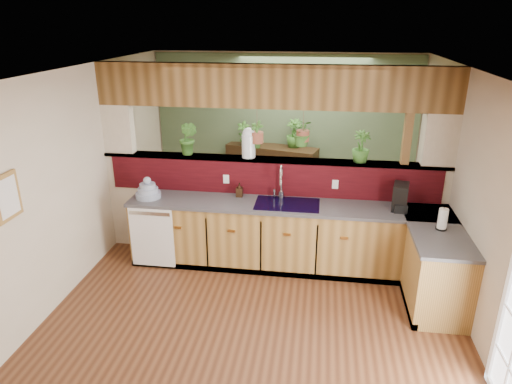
# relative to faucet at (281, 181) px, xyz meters

# --- Properties ---
(ground) EXTENTS (4.60, 7.00, 0.01)m
(ground) POSITION_rel_faucet_xyz_m (-0.15, -1.13, -1.15)
(ground) COLOR #532E19
(ground) RESTS_ON ground
(ceiling) EXTENTS (4.60, 7.00, 0.01)m
(ceiling) POSITION_rel_faucet_xyz_m (-0.15, -1.13, 1.45)
(ceiling) COLOR brown
(ceiling) RESTS_ON ground
(wall_back) EXTENTS (4.60, 0.02, 2.60)m
(wall_back) POSITION_rel_faucet_xyz_m (-0.15, 2.37, 0.15)
(wall_back) COLOR beige
(wall_back) RESTS_ON ground
(wall_left) EXTENTS (0.02, 7.00, 2.60)m
(wall_left) POSITION_rel_faucet_xyz_m (-2.45, -1.13, 0.15)
(wall_left) COLOR beige
(wall_left) RESTS_ON ground
(wall_right) EXTENTS (0.02, 7.00, 2.60)m
(wall_right) POSITION_rel_faucet_xyz_m (2.15, -1.13, 0.15)
(wall_right) COLOR beige
(wall_right) RESTS_ON ground
(pass_through_partition) EXTENTS (4.60, 0.21, 2.60)m
(pass_through_partition) POSITION_rel_faucet_xyz_m (-0.12, 0.22, 0.04)
(pass_through_partition) COLOR beige
(pass_through_partition) RESTS_ON ground
(pass_through_ledge) EXTENTS (4.60, 0.21, 0.04)m
(pass_through_ledge) POSITION_rel_faucet_xyz_m (-0.15, 0.22, 0.22)
(pass_through_ledge) COLOR brown
(pass_through_ledge) RESTS_ON ground
(header_beam) EXTENTS (4.60, 0.15, 0.55)m
(header_beam) POSITION_rel_faucet_xyz_m (-0.15, 0.22, 1.17)
(header_beam) COLOR brown
(header_beam) RESTS_ON ground
(sage_backwall) EXTENTS (4.55, 0.02, 2.55)m
(sage_backwall) POSITION_rel_faucet_xyz_m (-0.15, 2.35, 0.15)
(sage_backwall) COLOR #4B6243
(sage_backwall) RESTS_ON ground
(countertop) EXTENTS (4.14, 1.52, 0.90)m
(countertop) POSITION_rel_faucet_xyz_m (0.69, -0.26, -0.71)
(countertop) COLOR olive
(countertop) RESTS_ON ground
(dishwasher) EXTENTS (0.58, 0.03, 0.82)m
(dishwasher) POSITION_rel_faucet_xyz_m (-1.63, -0.47, -0.70)
(dishwasher) COLOR white
(dishwasher) RESTS_ON ground
(navy_sink) EXTENTS (0.82, 0.50, 0.18)m
(navy_sink) POSITION_rel_faucet_xyz_m (0.10, -0.15, -0.33)
(navy_sink) COLOR black
(navy_sink) RESTS_ON countertop
(framed_print) EXTENTS (0.04, 0.35, 0.45)m
(framed_print) POSITION_rel_faucet_xyz_m (-2.42, -1.93, 0.40)
(framed_print) COLOR olive
(framed_print) RESTS_ON wall_left
(faucet) EXTENTS (0.21, 0.21, 0.48)m
(faucet) POSITION_rel_faucet_xyz_m (0.00, 0.00, 0.00)
(faucet) COLOR #B7B7B2
(faucet) RESTS_ON countertop
(dish_stack) EXTENTS (0.33, 0.33, 0.29)m
(dish_stack) POSITION_rel_faucet_xyz_m (-1.74, -0.19, -0.17)
(dish_stack) COLOR #8D99B6
(dish_stack) RESTS_ON countertop
(soap_dispenser) EXTENTS (0.09, 0.09, 0.19)m
(soap_dispenser) POSITION_rel_faucet_xyz_m (-0.55, 0.02, -0.16)
(soap_dispenser) COLOR #362213
(soap_dispenser) RESTS_ON countertop
(coffee_maker) EXTENTS (0.18, 0.30, 0.33)m
(coffee_maker) POSITION_rel_faucet_xyz_m (1.49, -0.13, -0.10)
(coffee_maker) COLOR black
(coffee_maker) RESTS_ON countertop
(paper_towel) EXTENTS (0.12, 0.12, 0.27)m
(paper_towel) POSITION_rel_faucet_xyz_m (1.88, -0.65, -0.13)
(paper_towel) COLOR black
(paper_towel) RESTS_ON countertop
(glass_jar) EXTENTS (0.18, 0.18, 0.40)m
(glass_jar) POSITION_rel_faucet_xyz_m (-0.46, 0.22, 0.44)
(glass_jar) COLOR silver
(glass_jar) RESTS_ON pass_through_ledge
(ledge_plant_left) EXTENTS (0.30, 0.27, 0.46)m
(ledge_plant_left) POSITION_rel_faucet_xyz_m (-1.27, 0.22, 0.46)
(ledge_plant_left) COLOR #306121
(ledge_plant_left) RESTS_ON pass_through_ledge
(ledge_plant_right) EXTENTS (0.28, 0.28, 0.41)m
(ledge_plant_right) POSITION_rel_faucet_xyz_m (1.00, 0.22, 0.44)
(ledge_plant_right) COLOR #306121
(ledge_plant_right) RESTS_ON pass_through_ledge
(hanging_plant_a) EXTENTS (0.22, 0.19, 0.47)m
(hanging_plant_a) POSITION_rel_faucet_xyz_m (-0.34, 0.22, 0.66)
(hanging_plant_a) COLOR brown
(hanging_plant_a) RESTS_ON header_beam
(hanging_plant_b) EXTENTS (0.38, 0.35, 0.46)m
(hanging_plant_b) POSITION_rel_faucet_xyz_m (0.25, 0.22, 0.75)
(hanging_plant_b) COLOR brown
(hanging_plant_b) RESTS_ON header_beam
(shelving_console) EXTENTS (1.66, 0.82, 1.07)m
(shelving_console) POSITION_rel_faucet_xyz_m (-0.35, 2.12, -0.65)
(shelving_console) COLOR black
(shelving_console) RESTS_ON ground
(shelf_plant_a) EXTENTS (0.24, 0.18, 0.42)m
(shelf_plant_a) POSITION_rel_faucet_xyz_m (-0.85, 2.12, 0.09)
(shelf_plant_a) COLOR #306121
(shelf_plant_a) RESTS_ON shelving_console
(shelf_plant_b) EXTENTS (0.31, 0.31, 0.49)m
(shelf_plant_b) POSITION_rel_faucet_xyz_m (0.03, 2.12, 0.12)
(shelf_plant_b) COLOR #306121
(shelf_plant_b) RESTS_ON shelving_console
(floor_plant) EXTENTS (0.77, 0.73, 0.68)m
(floor_plant) POSITION_rel_faucet_xyz_m (0.58, 0.89, -0.82)
(floor_plant) COLOR #306121
(floor_plant) RESTS_ON ground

